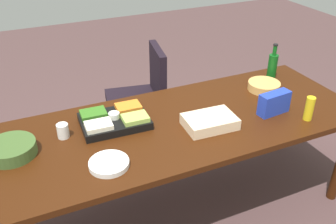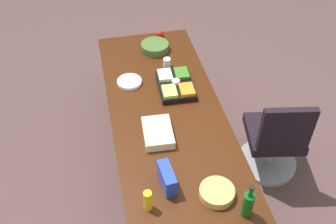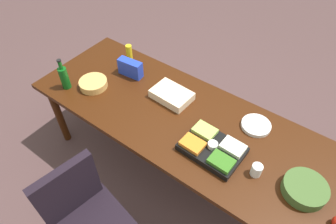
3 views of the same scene
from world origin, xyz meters
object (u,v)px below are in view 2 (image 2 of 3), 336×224
salad_bowl (155,47)px  paper_plate_stack (129,82)px  paper_cup (167,63)px  conference_table (168,122)px  apple_red (160,34)px  sheet_cake (158,133)px  mustard_bottle (148,200)px  wine_bottle (248,204)px  chip_bag_blue (167,178)px  chip_bowl (217,192)px  office_chair (274,143)px  veggie_tray (176,85)px

salad_bowl → paper_plate_stack: size_ratio=1.25×
paper_cup → paper_plate_stack: bearing=114.3°
conference_table → apple_red: bearing=-8.1°
sheet_cake → mustard_bottle: bearing=163.4°
wine_bottle → salad_bowl: bearing=6.5°
wine_bottle → mustard_bottle: 0.63m
chip_bag_blue → wine_bottle: 0.56m
chip_bag_blue → chip_bowl: 0.35m
office_chair → chip_bowl: size_ratio=3.84×
sheet_cake → chip_bowl: sheet_cake is taller
chip_bag_blue → apple_red: (1.86, -0.32, -0.04)m
paper_plate_stack → chip_bowl: bearing=-163.0°
chip_bag_blue → paper_cup: bearing=-12.0°
paper_cup → chip_bag_blue: bearing=168.0°
office_chair → chip_bag_blue: chip_bag_blue is taller
sheet_cake → chip_bag_blue: size_ratio=1.45×
conference_table → paper_plate_stack: bearing=26.6°
office_chair → wine_bottle: 1.22m
office_chair → sheet_cake: bearing=94.2°
wine_bottle → chip_bowl: bearing=39.0°
apple_red → mustard_bottle: size_ratio=0.47×
salad_bowl → wine_bottle: bearing=-173.5°
paper_cup → veggie_tray: 0.32m
sheet_cake → wine_bottle: 0.91m
wine_bottle → mustard_bottle: (0.18, 0.61, -0.03)m
office_chair → chip_bowl: (-0.71, 0.80, 0.44)m
office_chair → mustard_bottle: bearing=119.1°
conference_table → mustard_bottle: bearing=159.4°
salad_bowl → wine_bottle: (-1.96, -0.22, 0.07)m
wine_bottle → chip_bag_blue: bearing=53.7°
conference_table → paper_plate_stack: (0.49, 0.25, 0.08)m
conference_table → salad_bowl: (0.96, -0.07, 0.11)m
apple_red → wine_bottle: (-2.19, -0.13, 0.07)m
chip_bowl → wine_bottle: size_ratio=0.83×
chip_bag_blue → paper_cup: size_ratio=2.44×
salad_bowl → chip_bag_blue: chip_bag_blue is taller
office_chair → sheet_cake: office_chair is taller
veggie_tray → mustard_bottle: size_ratio=2.68×
office_chair → apple_red: size_ratio=12.03×
chip_bowl → wine_bottle: 0.24m
apple_red → mustard_bottle: mustard_bottle is taller
chip_bag_blue → paper_plate_stack: bearing=4.7°
chip_bowl → mustard_bottle: mustard_bottle is taller
sheet_cake → chip_bowl: 0.68m
chip_bowl → wine_bottle: wine_bottle is taller
veggie_tray → paper_cup: bearing=1.7°
office_chair → salad_bowl: 1.47m
sheet_cake → veggie_tray: bearing=-26.2°
salad_bowl → wine_bottle: size_ratio=0.96×
office_chair → veggie_tray: 1.04m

